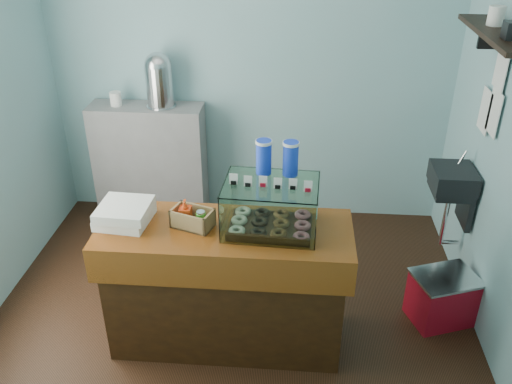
# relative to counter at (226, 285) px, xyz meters

# --- Properties ---
(ground) EXTENTS (3.50, 3.50, 0.00)m
(ground) POSITION_rel_counter_xyz_m (0.00, 0.25, -0.46)
(ground) COLOR black
(ground) RESTS_ON ground
(room_shell) EXTENTS (3.54, 3.04, 2.82)m
(room_shell) POSITION_rel_counter_xyz_m (0.03, 0.26, 1.25)
(room_shell) COLOR #84BBC0
(room_shell) RESTS_ON ground
(counter) EXTENTS (1.60, 0.60, 0.90)m
(counter) POSITION_rel_counter_xyz_m (0.00, 0.00, 0.00)
(counter) COLOR #3C1F0B
(counter) RESTS_ON ground
(back_shelf) EXTENTS (1.00, 0.32, 1.10)m
(back_shelf) POSITION_rel_counter_xyz_m (-0.90, 1.57, 0.09)
(back_shelf) COLOR gray
(back_shelf) RESTS_ON ground
(display_case) EXTENTS (0.60, 0.45, 0.53)m
(display_case) POSITION_rel_counter_xyz_m (0.29, 0.06, 0.62)
(display_case) COLOR #301E0E
(display_case) RESTS_ON counter
(condiment_crate) EXTENTS (0.29, 0.22, 0.18)m
(condiment_crate) POSITION_rel_counter_xyz_m (-0.21, 0.02, 0.51)
(condiment_crate) COLOR #AC8256
(condiment_crate) RESTS_ON counter
(pastry_boxes) EXTENTS (0.34, 0.35, 0.13)m
(pastry_boxes) POSITION_rel_counter_xyz_m (-0.64, 0.03, 0.50)
(pastry_boxes) COLOR white
(pastry_boxes) RESTS_ON counter
(coffee_urn) EXTENTS (0.26, 0.26, 0.47)m
(coffee_urn) POSITION_rel_counter_xyz_m (-0.75, 1.58, 0.89)
(coffee_urn) COLOR silver
(coffee_urn) RESTS_ON back_shelf
(red_cooler) EXTENTS (0.52, 0.46, 0.38)m
(red_cooler) POSITION_rel_counter_xyz_m (1.51, 0.31, -0.27)
(red_cooler) COLOR #B60E20
(red_cooler) RESTS_ON ground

